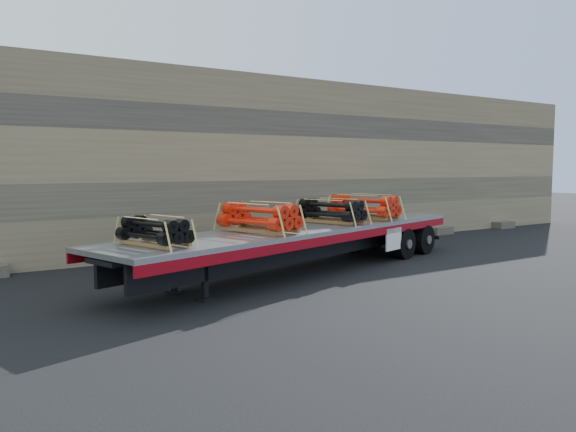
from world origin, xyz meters
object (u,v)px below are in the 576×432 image
Objects in this scene: trailer at (303,249)px; bundle_midfront at (259,218)px; bundle_front at (154,232)px; bundle_midrear at (331,212)px; bundle_rear at (364,207)px.

bundle_midfront reaches higher than trailer.
bundle_midfront is (3.51, 1.02, 0.08)m from bundle_front.
bundle_rear is (1.98, 0.57, 0.04)m from bundle_midrear.
bundle_midrear is (1.43, 0.41, 1.11)m from trailer.
bundle_midrear reaches higher than bundle_front.
bundle_rear reaches higher than bundle_front.
bundle_midfront is at bearing 180.00° from bundle_midrear.
bundle_midfront is 0.97× the size of bundle_rear.
bundle_midrear is at bearing -180.00° from bundle_rear.
bundle_midfront is 5.58m from bundle_rear.
bundle_front is at bearing 180.00° from trailer.
bundle_rear reaches higher than bundle_midfront.
trailer is 6.19× the size of bundle_midfront.
bundle_front is 0.86× the size of bundle_midrear.
trailer is at bearing 180.00° from bundle_midrear.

